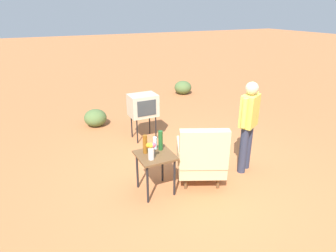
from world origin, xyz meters
TOP-DOWN VIEW (x-y plane):
  - ground_plane at (0.00, 0.00)m, footprint 60.00×60.00m
  - armchair at (0.12, 0.15)m, footprint 1.01×1.02m
  - side_table at (0.90, 0.03)m, footprint 0.56×0.56m
  - tv_on_stand at (0.33, -1.97)m, footprint 0.60×0.45m
  - person_standing at (-0.82, 0.11)m, footprint 0.51×0.37m
  - bottle_short_clear at (0.82, -0.15)m, footprint 0.06×0.06m
  - soda_can_blue at (0.92, -0.02)m, footprint 0.07×0.07m
  - bottle_wine_green at (0.75, -0.08)m, footprint 0.07×0.07m
  - bottle_tall_amber at (1.01, -0.08)m, footprint 0.07×0.07m
  - flower_vase at (1.01, 0.14)m, footprint 0.14×0.10m
  - shrub_mid at (-2.23, -4.85)m, footprint 0.58×0.58m
  - shrub_far at (1.14, -3.20)m, footprint 0.55×0.55m

SIDE VIEW (x-z plane):
  - ground_plane at x=0.00m, z-range 0.00..0.00m
  - shrub_far at x=1.14m, z-range 0.00..0.43m
  - shrub_mid at x=-2.23m, z-range 0.00..0.45m
  - armchair at x=0.12m, z-range -0.03..1.03m
  - side_table at x=0.90m, z-range 0.23..0.89m
  - soda_can_blue at x=0.92m, z-range 0.66..0.79m
  - bottle_short_clear at x=0.82m, z-range 0.66..0.86m
  - tv_on_stand at x=0.33m, z-range 0.27..1.30m
  - flower_vase at x=1.01m, z-range 0.68..0.94m
  - bottle_tall_amber at x=1.01m, z-range 0.66..0.96m
  - bottle_wine_green at x=0.75m, z-range 0.66..0.98m
  - person_standing at x=-0.82m, z-range 0.12..1.76m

